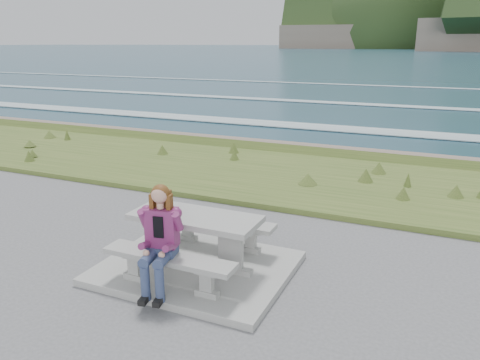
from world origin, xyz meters
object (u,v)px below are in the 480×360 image
at_px(picnic_table, 195,226).
at_px(seated_woman, 159,255).
at_px(bench_landward, 169,262).
at_px(bench_seaward, 218,225).

distance_m(picnic_table, seated_woman, 0.83).
relative_size(picnic_table, seated_woman, 1.32).
bearing_deg(bench_landward, picnic_table, 90.00).
xyz_separation_m(picnic_table, seated_woman, (-0.06, -0.83, -0.08)).
bearing_deg(bench_landward, seated_woman, -114.36).
distance_m(picnic_table, bench_landward, 0.74).
height_order(picnic_table, seated_woman, seated_woman).
relative_size(picnic_table, bench_landward, 1.00).
bearing_deg(seated_woman, bench_landward, 54.13).
relative_size(bench_seaward, seated_woman, 1.32).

